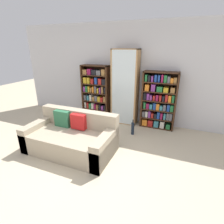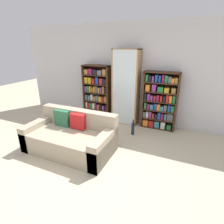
{
  "view_description": "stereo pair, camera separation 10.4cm",
  "coord_description": "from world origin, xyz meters",
  "px_view_note": "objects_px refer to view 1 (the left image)",
  "views": [
    {
      "loc": [
        1.5,
        -2.24,
        2.09
      ],
      "look_at": [
        0.04,
        1.32,
        0.63
      ],
      "focal_mm": 28.0,
      "sensor_mm": 36.0,
      "label": 1
    },
    {
      "loc": [
        1.6,
        -2.2,
        2.09
      ],
      "look_at": [
        0.04,
        1.32,
        0.63
      ],
      "focal_mm": 28.0,
      "sensor_mm": 36.0,
      "label": 2
    }
  ],
  "objects_px": {
    "bookshelf_right": "(159,102)",
    "bookshelf_left": "(96,93)",
    "couch": "(71,138)",
    "display_cabinet": "(125,88)",
    "wine_bottle": "(133,128)"
  },
  "relations": [
    {
      "from": "display_cabinet",
      "to": "wine_bottle",
      "type": "relative_size",
      "value": 5.1
    },
    {
      "from": "couch",
      "to": "display_cabinet",
      "type": "relative_size",
      "value": 0.9
    },
    {
      "from": "bookshelf_left",
      "to": "wine_bottle",
      "type": "height_order",
      "value": "bookshelf_left"
    },
    {
      "from": "couch",
      "to": "bookshelf_left",
      "type": "height_order",
      "value": "bookshelf_left"
    },
    {
      "from": "display_cabinet",
      "to": "wine_bottle",
      "type": "distance_m",
      "value": 1.17
    },
    {
      "from": "bookshelf_left",
      "to": "display_cabinet",
      "type": "xyz_separation_m",
      "value": [
        0.91,
        -0.02,
        0.24
      ]
    },
    {
      "from": "couch",
      "to": "bookshelf_left",
      "type": "distance_m",
      "value": 1.95
    },
    {
      "from": "couch",
      "to": "bookshelf_right",
      "type": "bearing_deg",
      "value": 51.08
    },
    {
      "from": "couch",
      "to": "bookshelf_right",
      "type": "height_order",
      "value": "bookshelf_right"
    },
    {
      "from": "couch",
      "to": "bookshelf_left",
      "type": "xyz_separation_m",
      "value": [
        -0.34,
        1.85,
        0.49
      ]
    },
    {
      "from": "bookshelf_right",
      "to": "bookshelf_left",
      "type": "bearing_deg",
      "value": 179.98
    },
    {
      "from": "bookshelf_right",
      "to": "display_cabinet",
      "type": "bearing_deg",
      "value": -179.03
    },
    {
      "from": "couch",
      "to": "display_cabinet",
      "type": "xyz_separation_m",
      "value": [
        0.56,
        1.84,
        0.73
      ]
    },
    {
      "from": "display_cabinet",
      "to": "wine_bottle",
      "type": "height_order",
      "value": "display_cabinet"
    },
    {
      "from": "display_cabinet",
      "to": "wine_bottle",
      "type": "xyz_separation_m",
      "value": [
        0.45,
        -0.67,
        -0.85
      ]
    }
  ]
}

